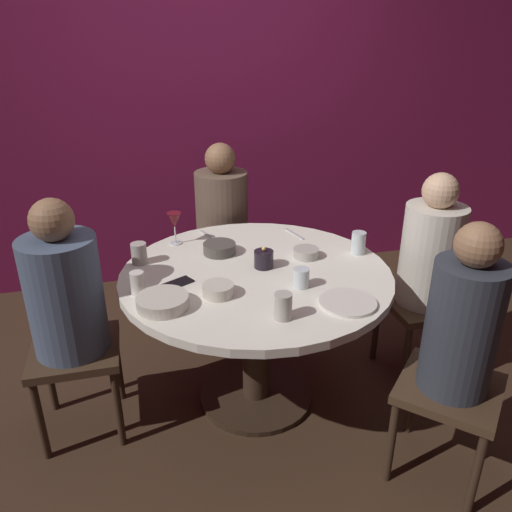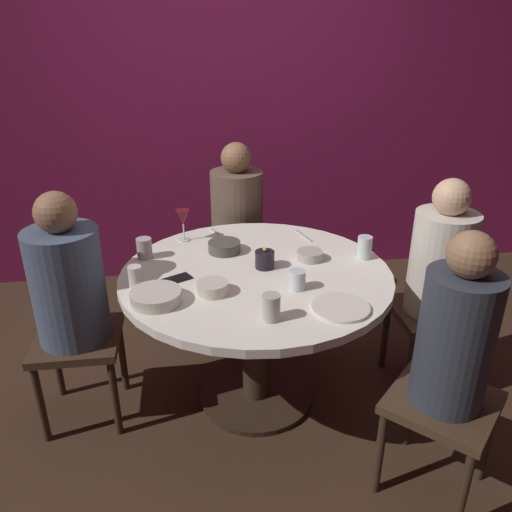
# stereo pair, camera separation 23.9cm
# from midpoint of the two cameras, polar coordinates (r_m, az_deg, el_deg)

# --- Properties ---
(ground_plane) EXTENTS (8.00, 8.00, 0.00)m
(ground_plane) POSITION_cam_midpoint_polar(r_m,az_deg,el_deg) (2.84, -2.50, -15.65)
(ground_plane) COLOR #382619
(back_wall) EXTENTS (6.00, 0.10, 2.60)m
(back_wall) POSITION_cam_midpoint_polar(r_m,az_deg,el_deg) (3.84, -8.12, 16.32)
(back_wall) COLOR maroon
(back_wall) RESTS_ON ground
(dining_table) EXTENTS (1.30, 1.30, 0.76)m
(dining_table) POSITION_cam_midpoint_polar(r_m,az_deg,el_deg) (2.50, -2.75, -5.12)
(dining_table) COLOR silver
(dining_table) RESTS_ON ground
(seated_diner_left) EXTENTS (0.40, 0.40, 1.19)m
(seated_diner_left) POSITION_cam_midpoint_polar(r_m,az_deg,el_deg) (2.44, -23.36, -4.41)
(seated_diner_left) COLOR #3F2D1E
(seated_diner_left) RESTS_ON ground
(seated_diner_back) EXTENTS (0.40, 0.40, 1.19)m
(seated_diner_back) POSITION_cam_midpoint_polar(r_m,az_deg,el_deg) (3.25, -5.98, 4.59)
(seated_diner_back) COLOR #3F2D1E
(seated_diner_back) RESTS_ON ground
(seated_diner_right) EXTENTS (0.40, 0.40, 1.18)m
(seated_diner_right) POSITION_cam_midpoint_polar(r_m,az_deg,el_deg) (2.76, 16.73, -0.24)
(seated_diner_right) COLOR #3F2D1E
(seated_diner_right) RESTS_ON ground
(seated_diner_front_right) EXTENTS (0.57, 0.57, 1.19)m
(seated_diner_front_right) POSITION_cam_midpoint_polar(r_m,az_deg,el_deg) (2.13, 19.16, -8.26)
(seated_diner_front_right) COLOR #3F2D1E
(seated_diner_front_right) RESTS_ON ground
(candle_holder) EXTENTS (0.09, 0.09, 0.11)m
(candle_holder) POSITION_cam_midpoint_polar(r_m,az_deg,el_deg) (2.44, -1.92, -0.40)
(candle_holder) COLOR black
(candle_holder) RESTS_ON dining_table
(wine_glass) EXTENTS (0.08, 0.08, 0.18)m
(wine_glass) POSITION_cam_midpoint_polar(r_m,az_deg,el_deg) (2.74, -11.69, 3.81)
(wine_glass) COLOR silver
(wine_glass) RESTS_ON dining_table
(dinner_plate) EXTENTS (0.25, 0.25, 0.01)m
(dinner_plate) POSITION_cam_midpoint_polar(r_m,az_deg,el_deg) (2.16, 7.21, -5.32)
(dinner_plate) COLOR silver
(dinner_plate) RESTS_ON dining_table
(cell_phone) EXTENTS (0.16, 0.13, 0.01)m
(cell_phone) POSITION_cam_midpoint_polar(r_m,az_deg,el_deg) (2.35, -11.74, -3.09)
(cell_phone) COLOR black
(cell_phone) RESTS_ON dining_table
(bowl_serving_large) EXTENTS (0.13, 0.13, 0.05)m
(bowl_serving_large) POSITION_cam_midpoint_polar(r_m,az_deg,el_deg) (2.56, 3.03, 0.29)
(bowl_serving_large) COLOR #B2ADA3
(bowl_serving_large) RESTS_ON dining_table
(bowl_salad_center) EXTENTS (0.17, 0.17, 0.06)m
(bowl_salad_center) POSITION_cam_midpoint_polar(r_m,az_deg,el_deg) (2.62, -6.76, 0.81)
(bowl_salad_center) COLOR #4C4742
(bowl_salad_center) RESTS_ON dining_table
(bowl_small_white) EXTENTS (0.14, 0.14, 0.05)m
(bowl_small_white) POSITION_cam_midpoint_polar(r_m,az_deg,el_deg) (2.21, -7.40, -3.90)
(bowl_small_white) COLOR beige
(bowl_small_white) RESTS_ON dining_table
(bowl_sauce_side) EXTENTS (0.22, 0.22, 0.05)m
(bowl_sauce_side) POSITION_cam_midpoint_polar(r_m,az_deg,el_deg) (2.17, -13.64, -5.14)
(bowl_sauce_side) COLOR beige
(bowl_sauce_side) RESTS_ON dining_table
(cup_near_candle) EXTENTS (0.06, 0.06, 0.11)m
(cup_near_candle) POSITION_cam_midpoint_polar(r_m,az_deg,el_deg) (2.28, -16.17, -3.06)
(cup_near_candle) COLOR silver
(cup_near_candle) RESTS_ON dining_table
(cup_by_left_diner) EXTENTS (0.08, 0.08, 0.10)m
(cup_by_left_diner) POSITION_cam_midpoint_polar(r_m,az_deg,el_deg) (2.58, -15.67, 0.23)
(cup_by_left_diner) COLOR #B2ADA3
(cup_by_left_diner) RESTS_ON dining_table
(cup_by_right_diner) EXTENTS (0.07, 0.07, 0.09)m
(cup_by_right_diner) POSITION_cam_midpoint_polar(r_m,az_deg,el_deg) (2.26, 2.11, -2.54)
(cup_by_right_diner) COLOR silver
(cup_by_right_diner) RESTS_ON dining_table
(cup_center_front) EXTENTS (0.07, 0.07, 0.11)m
(cup_center_front) POSITION_cam_midpoint_polar(r_m,az_deg,el_deg) (2.02, -0.19, -5.76)
(cup_center_front) COLOR #B2ADA3
(cup_center_front) RESTS_ON dining_table
(cup_far_edge) EXTENTS (0.07, 0.07, 0.12)m
(cup_far_edge) POSITION_cam_midpoint_polar(r_m,az_deg,el_deg) (2.62, 8.94, 1.41)
(cup_far_edge) COLOR silver
(cup_far_edge) RESTS_ON dining_table
(fork_near_plate) EXTENTS (0.06, 0.18, 0.01)m
(fork_near_plate) POSITION_cam_midpoint_polar(r_m,az_deg,el_deg) (2.85, 1.99, 2.46)
(fork_near_plate) COLOR #B7B7BC
(fork_near_plate) RESTS_ON dining_table
(knife_near_plate) EXTENTS (0.08, 0.17, 0.01)m
(knife_near_plate) POSITION_cam_midpoint_polar(r_m,az_deg,el_deg) (2.85, -7.77, 2.23)
(knife_near_plate) COLOR #B7B7BC
(knife_near_plate) RESTS_ON dining_table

